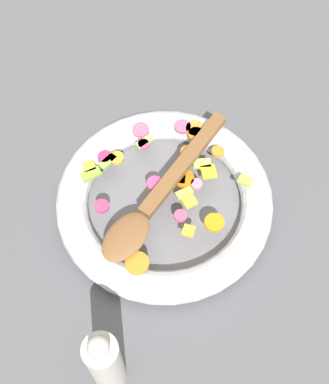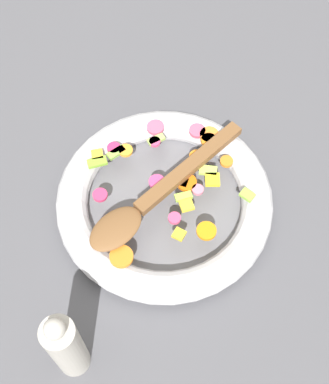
# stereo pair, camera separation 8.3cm
# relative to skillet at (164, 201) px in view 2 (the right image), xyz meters

# --- Properties ---
(ground_plane) EXTENTS (4.00, 4.00, 0.00)m
(ground_plane) POSITION_rel_skillet_xyz_m (0.00, 0.00, -0.02)
(ground_plane) COLOR #4C4C51
(skillet) EXTENTS (0.35, 0.35, 0.05)m
(skillet) POSITION_rel_skillet_xyz_m (0.00, 0.00, 0.00)
(skillet) COLOR slate
(skillet) RESTS_ON ground_plane
(chopped_vegetables) EXTENTS (0.27, 0.29, 0.01)m
(chopped_vegetables) POSITION_rel_skillet_xyz_m (-0.00, 0.02, 0.03)
(chopped_vegetables) COLOR orange
(chopped_vegetables) RESTS_ON skillet
(wooden_spoon) EXTENTS (0.18, 0.29, 0.01)m
(wooden_spoon) POSITION_rel_skillet_xyz_m (-0.01, -0.02, 0.04)
(wooden_spoon) COLOR brown
(wooden_spoon) RESTS_ON chopped_vegetables
(pepper_mill) EXTENTS (0.04, 0.04, 0.18)m
(pepper_mill) POSITION_rel_skillet_xyz_m (-0.04, -0.27, 0.06)
(pepper_mill) COLOR #B2ADA3
(pepper_mill) RESTS_ON ground_plane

